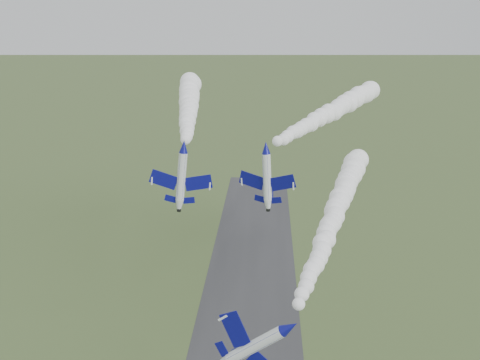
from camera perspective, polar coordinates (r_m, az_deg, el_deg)
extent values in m
cylinder|color=white|center=(70.91, 5.31, -15.38)|extent=(4.49, 9.44, 2.30)
cone|color=navy|center=(66.19, 4.19, -17.96)|extent=(2.82, 2.89, 2.30)
cone|color=white|center=(75.58, 6.23, -13.20)|extent=(2.71, 2.47, 2.30)
cylinder|color=black|center=(76.51, 6.40, -12.80)|extent=(1.29, 0.92, 1.16)
ellipsoid|color=black|center=(68.68, 5.29, -16.18)|extent=(2.26, 3.42, 1.53)
cube|color=navy|center=(70.76, 3.76, -13.09)|extent=(3.79, 3.34, 4.02)
cube|color=navy|center=(72.79, 6.94, -17.00)|extent=(3.79, 3.34, 4.02)
cube|color=navy|center=(74.25, 5.27, -12.55)|extent=(1.69, 1.52, 1.77)
cube|color=navy|center=(75.29, 6.88, -14.57)|extent=(1.69, 1.52, 1.77)
cube|color=navy|center=(73.91, 6.93, -13.18)|extent=(2.33, 2.17, 1.60)
cylinder|color=white|center=(86.98, -6.02, 3.56)|extent=(2.23, 8.13, 1.58)
cone|color=navy|center=(82.07, -6.28, 2.74)|extent=(1.74, 2.23, 1.58)
cone|color=white|center=(91.71, -5.79, 4.26)|extent=(1.71, 1.84, 1.58)
cylinder|color=black|center=(92.65, -5.75, 4.39)|extent=(0.84, 0.64, 0.80)
ellipsoid|color=black|center=(84.84, -6.09, 3.58)|extent=(1.27, 2.83, 1.05)
cube|color=navy|center=(87.95, -7.85, 3.75)|extent=(4.56, 2.65, 0.59)
cube|color=navy|center=(87.65, -4.12, 3.41)|extent=(4.56, 2.65, 0.59)
cube|color=navy|center=(90.97, -6.79, 4.23)|extent=(1.99, 1.20, 0.30)
cube|color=navy|center=(90.81, -4.87, 4.06)|extent=(1.99, 1.20, 0.30)
cube|color=navy|center=(90.38, -5.78, 4.87)|extent=(0.46, 1.55, 2.10)
cylinder|color=white|center=(85.60, 2.79, 3.45)|extent=(4.28, 7.63, 1.44)
cone|color=navy|center=(81.29, 1.45, 2.74)|extent=(2.10, 2.41, 1.44)
cone|color=white|center=(89.79, 3.96, 4.07)|extent=(1.96, 2.07, 1.44)
cylinder|color=black|center=(90.62, 4.17, 4.18)|extent=(0.88, 0.79, 0.73)
ellipsoid|color=black|center=(83.72, 2.25, 3.51)|extent=(1.90, 2.80, 0.96)
cube|color=navy|center=(87.37, 1.33, 3.55)|extent=(4.72, 3.64, 0.35)
cube|color=navy|center=(85.26, 4.68, 3.36)|extent=(4.72, 3.64, 0.35)
cube|color=navy|center=(89.60, 2.89, 4.01)|extent=(2.07, 1.63, 0.19)
cube|color=navy|center=(88.51, 4.64, 3.92)|extent=(2.07, 1.63, 0.19)
cube|color=navy|center=(88.61, 3.68, 4.69)|extent=(0.76, 1.43, 2.01)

